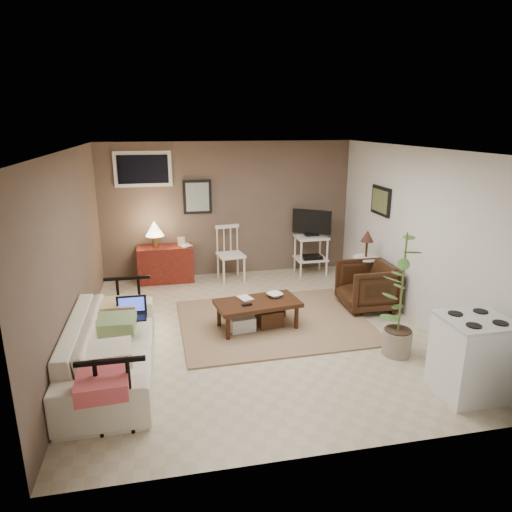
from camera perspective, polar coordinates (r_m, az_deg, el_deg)
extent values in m
plane|color=#C1B293|center=(6.29, 0.03, -9.18)|extent=(5.00, 5.00, 0.00)
cube|color=black|center=(8.15, -7.33, 7.34)|extent=(0.50, 0.03, 0.60)
cube|color=black|center=(7.51, 15.34, 6.67)|extent=(0.03, 0.60, 0.45)
cube|color=white|center=(8.07, -13.95, 10.49)|extent=(0.96, 0.03, 0.60)
cube|color=#9B795A|center=(6.50, 2.26, -8.19)|extent=(2.64, 2.13, 0.02)
cube|color=#3C1C10|center=(6.17, 0.19, -5.92)|extent=(1.18, 0.73, 0.06)
cylinder|color=#3C1C10|center=(5.92, -3.53, -8.99)|extent=(0.06, 0.06, 0.35)
cylinder|color=#3C1C10|center=(6.24, 5.08, -7.68)|extent=(0.06, 0.06, 0.35)
cylinder|color=#3C1C10|center=(6.30, -4.64, -7.42)|extent=(0.06, 0.06, 0.35)
cylinder|color=#3C1C10|center=(6.59, 3.52, -6.28)|extent=(0.06, 0.06, 0.35)
cube|color=black|center=(6.01, -1.17, -6.10)|extent=(0.14, 0.07, 0.02)
cube|color=#4F321C|center=(6.32, 1.63, -7.75)|extent=(0.36, 0.32, 0.24)
cube|color=silver|center=(6.20, -1.84, -8.42)|extent=(0.36, 0.32, 0.20)
imported|color=#EEE8CD|center=(5.34, -17.76, -9.62)|extent=(0.66, 2.26, 0.89)
cube|color=black|center=(5.58, -15.27, -7.45)|extent=(0.35, 0.24, 0.02)
cube|color=black|center=(5.65, -15.29, -5.83)|extent=(0.35, 0.02, 0.22)
cube|color=blue|center=(5.65, -15.30, -5.87)|extent=(0.29, 0.00, 0.17)
cube|color=maroon|center=(8.17, -11.20, -0.98)|extent=(0.95, 0.42, 0.64)
cylinder|color=olive|center=(8.02, -12.49, 1.76)|extent=(0.11, 0.11, 0.21)
cone|color=#FEF4B7|center=(7.96, -12.59, 3.38)|extent=(0.32, 0.32, 0.25)
cube|color=tan|center=(8.09, -9.33, 1.83)|extent=(0.13, 0.02, 0.16)
cube|color=white|center=(8.06, -3.18, 0.11)|extent=(0.50, 0.50, 0.04)
cylinder|color=white|center=(7.91, -4.04, -2.04)|extent=(0.04, 0.04, 0.44)
cylinder|color=white|center=(8.02, -1.48, -1.75)|extent=(0.04, 0.04, 0.44)
cylinder|color=white|center=(8.25, -4.77, -1.26)|extent=(0.04, 0.04, 0.44)
cylinder|color=white|center=(8.36, -2.31, -1.00)|extent=(0.04, 0.04, 0.44)
cube|color=white|center=(8.13, -3.64, 3.71)|extent=(0.44, 0.11, 0.06)
cube|color=white|center=(8.39, 6.93, 2.37)|extent=(0.56, 0.46, 0.04)
cube|color=white|center=(8.50, 6.84, -0.31)|extent=(0.56, 0.46, 0.03)
cylinder|color=white|center=(8.23, 5.65, -0.32)|extent=(0.04, 0.04, 0.72)
cylinder|color=white|center=(8.39, 8.87, -0.12)|extent=(0.04, 0.04, 0.72)
cylinder|color=white|center=(8.59, 4.89, 0.41)|extent=(0.04, 0.04, 0.72)
cylinder|color=white|center=(8.74, 7.99, 0.59)|extent=(0.04, 0.04, 0.72)
cube|color=black|center=(8.38, 6.94, 2.71)|extent=(0.26, 0.14, 0.03)
cube|color=black|center=(8.33, 7.00, 4.28)|extent=(0.62, 0.44, 0.43)
cube|color=#D58552|center=(8.33, 7.00, 4.28)|extent=(0.52, 0.35, 0.35)
cube|color=black|center=(8.45, 6.95, -0.28)|extent=(0.36, 0.26, 0.10)
cylinder|color=white|center=(7.65, 13.26, -4.73)|extent=(0.29, 0.29, 0.03)
cylinder|color=white|center=(7.54, 13.41, -2.52)|extent=(0.06, 0.06, 0.61)
cylinder|color=white|center=(7.45, 13.57, -0.22)|extent=(0.41, 0.41, 0.03)
cylinder|color=black|center=(7.41, 13.65, 0.91)|extent=(0.04, 0.04, 0.27)
cone|color=#3A2017|center=(7.36, 13.75, 2.45)|extent=(0.20, 0.20, 0.18)
imported|color=black|center=(7.04, 13.71, -3.42)|extent=(0.71, 0.76, 0.77)
cylinder|color=gray|center=(5.87, 17.19, -10.27)|extent=(0.35, 0.35, 0.31)
cylinder|color=#4C602D|center=(5.58, 17.84, -3.24)|extent=(0.02, 0.02, 1.20)
cube|color=white|center=(5.23, 25.34, -11.44)|extent=(0.64, 0.59, 0.82)
cube|color=silver|center=(5.06, 25.92, -7.19)|extent=(0.65, 0.61, 0.03)
cylinder|color=black|center=(4.87, 25.59, -7.85)|extent=(0.15, 0.15, 0.01)
cylinder|color=black|center=(5.04, 28.25, -7.39)|extent=(0.15, 0.15, 0.01)
cylinder|color=black|center=(5.08, 23.65, -6.61)|extent=(0.15, 0.15, 0.01)
cylinder|color=black|center=(5.25, 26.27, -6.21)|extent=(0.15, 0.15, 0.01)
imported|color=#3C1C10|center=(6.29, 2.37, -4.21)|extent=(0.21, 0.13, 0.21)
imported|color=#3C1C10|center=(6.17, -2.03, -4.54)|extent=(0.16, 0.07, 0.22)
imported|color=#3C1C10|center=(7.99, -9.47, 2.01)|extent=(0.18, 0.08, 0.25)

